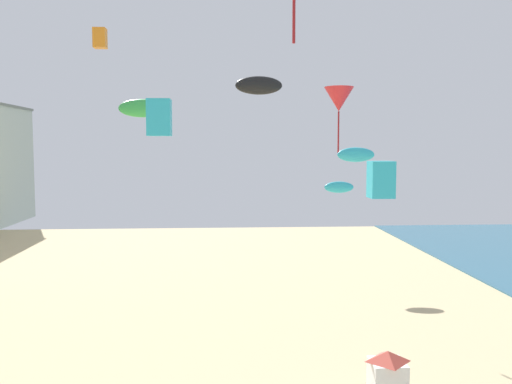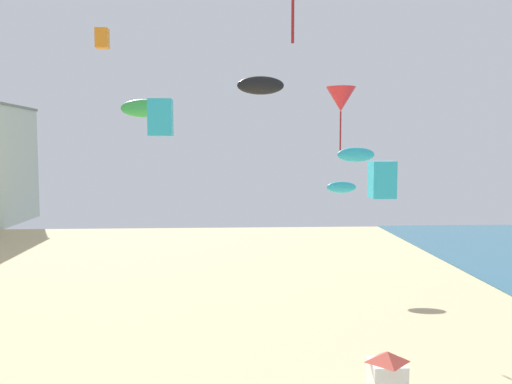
# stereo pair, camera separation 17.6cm
# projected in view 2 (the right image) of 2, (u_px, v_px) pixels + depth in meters

# --- Properties ---
(lifeguard_stand) EXTENTS (1.10, 1.10, 2.55)m
(lifeguard_stand) POSITION_uv_depth(u_px,v_px,m) (387.00, 373.00, 17.83)
(lifeguard_stand) COLOR white
(lifeguard_stand) RESTS_ON ground
(kite_red_delta) EXTENTS (1.74, 1.74, 3.96)m
(kite_red_delta) POSITION_uv_depth(u_px,v_px,m) (341.00, 99.00, 32.27)
(kite_red_delta) COLOR red
(kite_green_parafoil) EXTENTS (2.85, 0.79, 1.11)m
(kite_green_parafoil) POSITION_uv_depth(u_px,v_px,m) (144.00, 108.00, 33.51)
(kite_green_parafoil) COLOR green
(kite_orange_box) EXTENTS (0.71, 0.71, 1.12)m
(kite_orange_box) POSITION_uv_depth(u_px,v_px,m) (102.00, 38.00, 31.51)
(kite_orange_box) COLOR orange
(kite_cyan_parafoil) EXTENTS (2.07, 0.57, 0.80)m
(kite_cyan_parafoil) POSITION_uv_depth(u_px,v_px,m) (341.00, 187.00, 38.37)
(kite_cyan_parafoil) COLOR #2DB7CC
(kite_black_parafoil) EXTENTS (2.68, 0.74, 1.04)m
(kite_black_parafoil) POSITION_uv_depth(u_px,v_px,m) (261.00, 85.00, 31.19)
(kite_black_parafoil) COLOR black
(kite_cyan_parafoil_2) EXTENTS (1.32, 0.37, 0.51)m
(kite_cyan_parafoil_2) POSITION_uv_depth(u_px,v_px,m) (356.00, 155.00, 19.19)
(kite_cyan_parafoil_2) COLOR #2DB7CC
(kite_cyan_box) EXTENTS (1.05, 1.05, 1.65)m
(kite_cyan_box) POSITION_uv_depth(u_px,v_px,m) (382.00, 180.00, 24.60)
(kite_cyan_box) COLOR #2DB7CC
(kite_cyan_box_2) EXTENTS (1.09, 1.09, 1.71)m
(kite_cyan_box_2) POSITION_uv_depth(u_px,v_px,m) (161.00, 118.00, 25.69)
(kite_cyan_box_2) COLOR #2DB7CC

